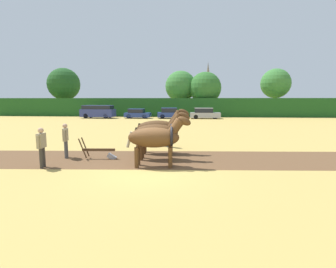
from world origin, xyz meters
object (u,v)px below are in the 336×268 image
Objects in this scene: draft_horse_lead_left at (156,138)px; tree_left at (181,86)px; church_spire at (208,84)px; draft_horse_trail_left at (160,128)px; draft_horse_lead_right at (158,133)px; parked_car_left at (137,114)px; farmer_at_plow at (66,138)px; parked_van at (98,111)px; farmer_onlooker_left at (42,144)px; tree_center at (276,84)px; tree_far_left at (64,84)px; farmer_beside_team at (167,133)px; parked_car_center at (205,114)px; parked_car_center_left at (170,113)px; tree_center_left at (205,88)px; plow at (102,152)px.

tree_left is at bearing 86.82° from draft_horse_lead_left.
church_spire is 74.89m from draft_horse_trail_left.
draft_horse_lead_right is 0.72× the size of parked_car_left.
draft_horse_trail_left is at bearing -89.89° from tree_left.
farmer_at_plow is at bearing -98.96° from church_spire.
church_spire is 52.99m from parked_van.
tree_center is at bearing 55.09° from farmer_onlooker_left.
tree_far_left is 5.70× the size of farmer_beside_team.
tree_far_left is 1.10× the size of tree_left.
draft_horse_trail_left is 28.50m from parked_van.
draft_horse_lead_right is at bearing -114.99° from tree_center.
draft_horse_lead_left is at bearing -97.35° from parked_car_center.
tree_far_left is 41.09m from draft_horse_trail_left.
parked_car_center_left is at bearing -179.62° from parked_car_center.
tree_left is at bearing 77.75° from farmer_onlooker_left.
tree_center_left is 35.69m from draft_horse_lead_left.
farmer_beside_team is 24.82m from parked_car_left.
parked_car_center is (25.84, -8.56, -4.93)m from tree_far_left.
tree_center reaches higher than draft_horse_trail_left.
draft_horse_lead_left is 31.12m from parked_van.
draft_horse_lead_left is 0.54× the size of parked_van.
draft_horse_lead_left reaches higher than farmer_onlooker_left.
draft_horse_trail_left is at bearing 1.26° from farmer_at_plow.
parked_car_center reaches higher than parked_car_left.
draft_horse_lead_right is 4.59m from farmer_at_plow.
farmer_onlooker_left is at bearing -84.31° from parked_car_left.
tree_left is at bearing 162.41° from tree_center_left.
church_spire is 3.34× the size of parked_car_center.
parked_car_center is at bearing -18.33° from tree_far_left.
parked_car_center_left is at bearing -100.34° from church_spire.
tree_center_left reaches higher than plow.
draft_horse_trail_left is at bearing -57.39° from tree_far_left.
farmer_beside_team reaches higher than parked_car_left.
parked_car_left is at bearing 99.85° from draft_horse_lead_right.
draft_horse_trail_left reaches higher than parked_van.
parked_car_left is (-1.77, 29.18, -0.29)m from farmer_onlooker_left.
farmer_at_plow is 0.42× the size of parked_car_center_left.
tree_center is at bearing 22.57° from farmer_beside_team.
parked_van is at bearing 106.30° from plow.
draft_horse_lead_left is at bearing -96.60° from tree_center_left.
church_spire is (7.52, 40.41, 2.65)m from tree_left.
parked_van is (-7.87, 29.00, 0.03)m from farmer_onlooker_left.
tree_center_left is 1.92× the size of parked_car_left.
tree_left reaches higher than farmer_onlooker_left.
draft_horse_lead_right is 5.11m from farmer_onlooker_left.
parked_car_center reaches higher than farmer_beside_team.
tree_far_left is at bearing 117.25° from draft_horse_lead_left.
farmer_at_plow is 27.36m from parked_car_left.
tree_center is at bearing 19.44° from parked_van.
tree_left is 35.83m from plow.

